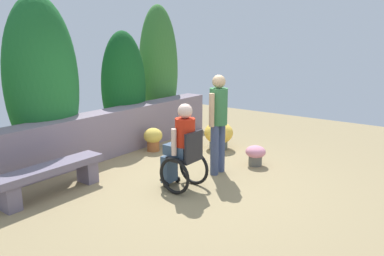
# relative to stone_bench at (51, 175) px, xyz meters

# --- Properties ---
(ground_plane) EXTENTS (12.37, 12.37, 0.00)m
(ground_plane) POSITION_rel_stone_bench_xyz_m (1.61, -1.31, -0.31)
(ground_plane) COLOR #917E58
(stone_retaining_wall) EXTENTS (6.22, 0.47, 0.89)m
(stone_retaining_wall) POSITION_rel_stone_bench_xyz_m (1.61, 0.85, 0.13)
(stone_retaining_wall) COLOR gray
(stone_retaining_wall) RESTS_ON ground
(hedge_backdrop) EXTENTS (6.36, 1.13, 3.08)m
(hedge_backdrop) POSITION_rel_stone_bench_xyz_m (1.64, 1.41, 1.07)
(hedge_backdrop) COLOR #215E18
(hedge_backdrop) RESTS_ON ground
(stone_bench) EXTENTS (1.64, 0.36, 0.46)m
(stone_bench) POSITION_rel_stone_bench_xyz_m (0.00, 0.00, 0.00)
(stone_bench) COLOR slate
(stone_bench) RESTS_ON ground
(person_in_wheelchair) EXTENTS (0.53, 0.66, 1.33)m
(person_in_wheelchair) POSITION_rel_stone_bench_xyz_m (1.34, -1.40, 0.31)
(person_in_wheelchair) COLOR black
(person_in_wheelchair) RESTS_ON ground
(person_standing_companion) EXTENTS (0.49, 0.30, 1.68)m
(person_standing_companion) POSITION_rel_stone_bench_xyz_m (2.24, -1.45, 0.66)
(person_standing_companion) COLOR #3E4A6D
(person_standing_companion) RESTS_ON ground
(flower_pot_purple_near) EXTENTS (0.37, 0.37, 0.37)m
(flower_pot_purple_near) POSITION_rel_stone_bench_xyz_m (2.98, -1.79, -0.10)
(flower_pot_purple_near) COLOR #5F5D55
(flower_pot_purple_near) RESTS_ON ground
(flower_pot_terracotta_by_wall) EXTENTS (0.60, 0.60, 0.57)m
(flower_pot_terracotta_by_wall) POSITION_rel_stone_bench_xyz_m (3.49, -0.67, -0.01)
(flower_pot_terracotta_by_wall) COLOR #4E5750
(flower_pot_terracotta_by_wall) RESTS_ON ground
(flower_pot_red_accent) EXTENTS (0.39, 0.39, 0.48)m
(flower_pot_red_accent) POSITION_rel_stone_bench_xyz_m (2.54, 0.32, -0.04)
(flower_pot_red_accent) COLOR #9D582E
(flower_pot_red_accent) RESTS_ON ground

